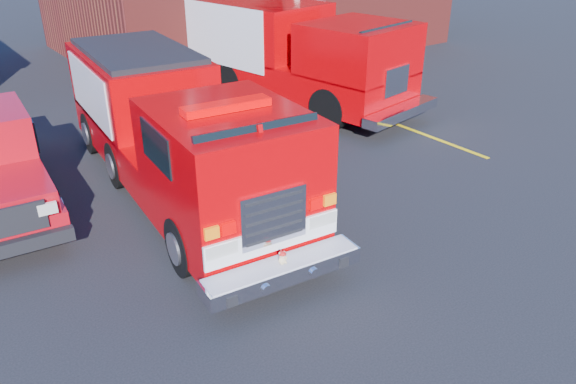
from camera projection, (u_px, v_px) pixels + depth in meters
ground at (250, 231)px, 10.40m from camera, size 100.00×100.00×0.00m
parking_stripe_near at (440, 140)px, 14.56m from camera, size 0.12×3.00×0.01m
parking_stripe_mid at (361, 111)px, 16.73m from camera, size 0.12×3.00×0.01m
parking_stripe_far at (300, 88)px, 18.89m from camera, size 0.12×3.00×0.01m
fire_engine at (174, 130)px, 11.29m from camera, size 3.21×8.83×2.66m
secondary_truck at (279, 48)px, 17.18m from camera, size 4.25×9.26×2.89m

